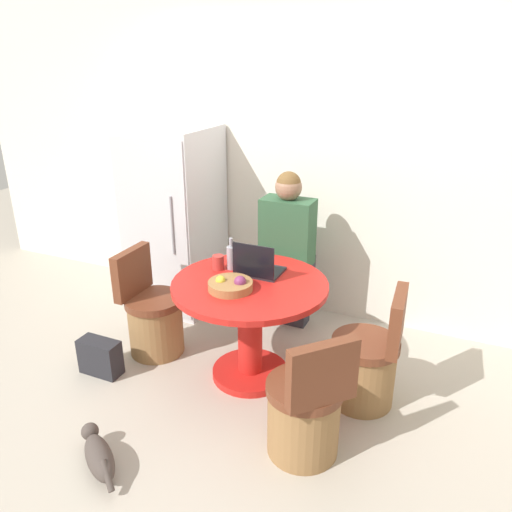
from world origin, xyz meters
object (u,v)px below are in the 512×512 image
Objects in this scene: dining_table at (250,313)px; fruit_bowl at (231,285)px; chair_left_side at (153,319)px; refrigerator at (174,219)px; bottle at (231,257)px; chair_right_side at (367,365)px; person_seated at (289,246)px; cat at (99,455)px; handbag at (100,357)px; chair_near_right_corner at (305,413)px; laptop at (258,268)px.

fruit_bowl is at bearing -113.86° from dining_table.
chair_left_side is at bearing -179.67° from dining_table.
bottle is (0.87, -0.63, 0.03)m from refrigerator.
fruit_bowl reaches higher than chair_right_side.
cat is (-0.40, -1.86, -0.64)m from person_seated.
chair_right_side is 1.85m from handbag.
handbag is (-0.92, -0.26, -0.63)m from fruit_bowl.
fruit_bowl is 1.23m from cat.
chair_near_right_corner is 0.61× the size of person_seated.
chair_right_side is at bearing -21.16° from refrigerator.
chair_left_side is 2.69× the size of handbag.
chair_left_side is at bearing -70.47° from refrigerator.
bottle is at bearing -63.32° from cat.
chair_near_right_corner reaches higher than cat.
fruit_bowl is 1.26× the size of bottle.
refrigerator is 1.19× the size of person_seated.
chair_left_side is (-0.80, -0.00, -0.22)m from dining_table.
chair_left_side is 0.47m from handbag.
bottle is (-0.21, 0.15, 0.32)m from dining_table.
person_seated is 3.15× the size of cat.
fruit_bowl is at bearing 15.80° from handbag.
cat is (-0.19, -1.27, -0.74)m from bottle.
chair_near_right_corner is (1.67, -1.32, -0.51)m from refrigerator.
cat is 0.92m from handbag.
refrigerator is 0.98m from chair_left_side.
refrigerator is 1.96× the size of chair_right_side.
refrigerator is 5.26× the size of handbag.
person_seated is (1.08, -0.04, -0.07)m from refrigerator.
bottle is at bearing 144.44° from dining_table.
chair_right_side is at bearing -100.57° from cat.
refrigerator is 2.08m from chair_right_side.
cat is (-0.99, -0.57, -0.19)m from chair_near_right_corner.
refrigerator reaches higher than chair_right_side.
bottle is (-0.80, 0.70, 0.54)m from chair_near_right_corner.
person_seated is at bearing -47.23° from chair_left_side.
dining_table is 4.56× the size of bottle.
dining_table is at bearing 22.48° from handbag.
laptop reaches higher than chair_left_side.
chair_right_side reaches higher than cat.
chair_left_side is at bearing 65.61° from handbag.
refrigerator reaches higher than dining_table.
handbag is (-0.18, -0.40, -0.15)m from chair_left_side.
laptop is (-0.00, 0.14, 0.28)m from dining_table.
chair_right_side is 0.95m from laptop.
refrigerator is 2.13m from cat.
bottle is at bearing 35.81° from handbag.
refrigerator is at bearing 137.63° from fruit_bowl.
laptop is 1.49m from cat.
handbag is at bearing -144.19° from bottle.
dining_table is 0.31m from fruit_bowl.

